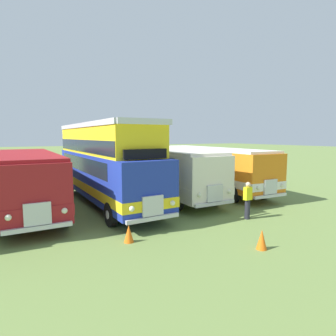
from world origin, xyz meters
TOP-DOWN VIEW (x-y plane):
  - ground_plane at (0.00, 0.00)m, footprint 200.00×200.00m
  - bus_second_in_row at (-3.91, -0.33)m, footprint 2.67×9.90m
  - bus_third_in_row at (-0.00, -0.27)m, footprint 2.90×11.74m
  - bus_fourth_in_row at (3.91, 0.14)m, footprint 2.70×11.10m
  - bus_fifth_in_row at (7.81, 0.32)m, footprint 3.02×11.65m
  - cone_near_end at (2.70, -9.42)m, footprint 0.36×0.36m
  - cone_mid_row at (-1.01, -6.64)m, footprint 0.36×0.36m
  - marshal_person at (4.83, -6.57)m, footprint 0.36×0.24m
  - rope_fence_line at (-0.00, 9.55)m, footprint 21.70×0.08m

SIDE VIEW (x-z plane):
  - ground_plane at x=0.00m, z-range 0.00..0.00m
  - cone_mid_row at x=-1.01m, z-range 0.00..0.63m
  - cone_near_end at x=2.70m, z-range 0.00..0.68m
  - rope_fence_line at x=0.00m, z-range 0.13..1.18m
  - marshal_person at x=4.83m, z-range 0.02..1.75m
  - bus_second_in_row at x=-3.91m, z-range 0.26..3.25m
  - bus_fourth_in_row at x=3.91m, z-range 0.26..3.25m
  - bus_fifth_in_row at x=7.81m, z-range 0.26..3.25m
  - bus_third_in_row at x=0.00m, z-range 0.10..4.62m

